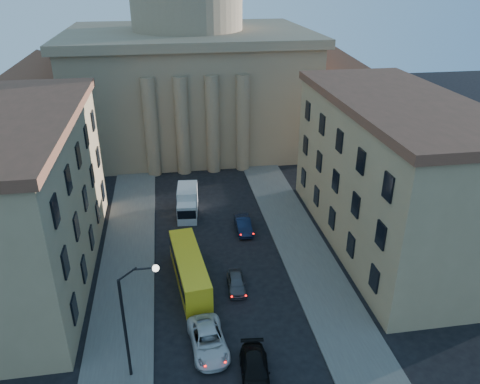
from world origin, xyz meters
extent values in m
cube|color=#52504B|center=(-8.50, 18.00, 0.07)|extent=(5.00, 60.00, 0.15)
cube|color=#52504B|center=(8.50, 18.00, 0.07)|extent=(5.00, 60.00, 0.15)
cube|color=#897054|center=(0.00, 56.00, 8.00)|extent=(34.00, 26.00, 16.00)
cube|color=#897054|center=(0.00, 56.00, 16.40)|extent=(35.50, 27.50, 1.20)
cylinder|color=#897054|center=(0.00, 56.00, 20.00)|extent=(16.00, 16.00, 8.00)
cube|color=#897054|center=(-21.00, 54.00, 5.50)|extent=(13.00, 13.00, 11.00)
cone|color=brown|center=(-21.00, 54.00, 13.00)|extent=(26.02, 26.02, 4.00)
cube|color=#897054|center=(21.00, 54.00, 5.50)|extent=(13.00, 13.00, 11.00)
cone|color=brown|center=(21.00, 54.00, 13.00)|extent=(26.02, 26.02, 4.00)
cylinder|color=#897054|center=(-6.00, 42.80, 6.50)|extent=(1.80, 1.80, 13.00)
cylinder|color=#897054|center=(-2.00, 42.80, 6.50)|extent=(1.80, 1.80, 13.00)
cylinder|color=#897054|center=(2.00, 42.80, 6.50)|extent=(1.80, 1.80, 13.00)
cylinder|color=#897054|center=(6.00, 42.80, 6.50)|extent=(1.80, 1.80, 13.00)
cube|color=tan|center=(-17.00, 22.00, 7.00)|extent=(11.00, 26.00, 14.00)
cube|color=tan|center=(17.00, 22.00, 7.00)|extent=(11.00, 26.00, 14.00)
cube|color=brown|center=(17.00, 22.00, 14.30)|extent=(11.60, 26.60, 0.80)
cylinder|color=black|center=(-7.50, 8.00, 4.00)|extent=(0.20, 0.20, 8.00)
cylinder|color=black|center=(-6.95, 8.00, 8.35)|extent=(1.30, 0.12, 0.96)
cylinder|color=black|center=(-5.95, 8.00, 8.65)|extent=(1.30, 0.12, 0.12)
sphere|color=white|center=(-5.20, 8.00, 8.60)|extent=(0.44, 0.44, 0.44)
imported|color=silver|center=(-2.04, 9.70, 0.75)|extent=(2.96, 5.61, 1.50)
imported|color=black|center=(0.80, 6.45, 0.69)|extent=(2.38, 4.95, 1.39)
imported|color=#4C4D51|center=(1.05, 16.40, 0.63)|extent=(1.69, 3.79, 1.27)
imported|color=black|center=(3.29, 26.07, 0.70)|extent=(1.53, 4.28, 1.40)
cube|color=yellow|center=(-2.86, 17.88, 1.37)|extent=(3.19, 9.87, 2.73)
cube|color=black|center=(-2.86, 17.88, 1.81)|extent=(3.19, 9.35, 0.97)
cylinder|color=black|center=(-3.37, 14.28, 0.44)|extent=(0.35, 0.90, 0.88)
cylinder|color=black|center=(-1.62, 14.47, 0.44)|extent=(0.35, 0.90, 0.88)
cylinder|color=black|center=(-4.10, 21.30, 0.44)|extent=(0.35, 0.90, 0.88)
cylinder|color=black|center=(-2.34, 21.48, 0.44)|extent=(0.35, 0.90, 0.88)
cube|color=silver|center=(-2.43, 29.05, 1.09)|extent=(2.28, 2.36, 2.18)
cube|color=black|center=(-2.52, 28.02, 1.36)|extent=(2.00, 0.29, 1.00)
cube|color=silver|center=(-2.20, 31.49, 1.59)|extent=(2.52, 3.99, 2.81)
cylinder|color=black|center=(-3.36, 28.78, 0.41)|extent=(0.33, 0.84, 0.82)
cylinder|color=black|center=(-1.56, 28.61, 0.41)|extent=(0.33, 0.84, 0.82)
cylinder|color=black|center=(-3.03, 32.39, 0.41)|extent=(0.33, 0.84, 0.82)
cylinder|color=black|center=(-1.22, 32.23, 0.41)|extent=(0.33, 0.84, 0.82)
camera|label=1|loc=(-3.87, -16.23, 25.20)|focal=35.00mm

